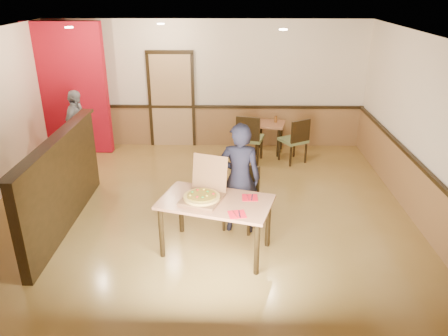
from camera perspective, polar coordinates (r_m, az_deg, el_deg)
The scene contains 26 objects.
floor at distance 7.07m, azimuth -3.59°, elevation -6.71°, with size 7.00×7.00×0.00m, color #AD8843.
ceiling at distance 6.17m, azimuth -4.26°, elevation 16.44°, with size 7.00×7.00×0.00m, color black.
wall_back at distance 9.85m, azimuth -2.22°, elevation 10.78°, with size 7.00×7.00×0.00m, color beige.
wall_right at distance 7.10m, azimuth 25.57°, elevation 3.51°, with size 7.00×7.00×0.00m, color beige.
wainscot_back at distance 10.07m, azimuth -2.15°, elevation 5.46°, with size 7.00×0.04×0.90m, color olive.
chair_rail_back at distance 9.92m, azimuth -2.19°, elevation 8.01°, with size 7.00×0.06×0.06m, color black.
wainscot_right at distance 7.43m, azimuth 24.11°, elevation -3.37°, with size 0.04×7.00×0.90m, color olive.
chair_rail_right at distance 7.24m, azimuth 24.56°, elevation -0.04°, with size 0.06×7.00×0.06m, color black.
back_door at distance 9.97m, azimuth -6.85°, elevation 8.72°, with size 0.90×0.06×2.10m, color tan.
booth_partition at distance 7.01m, azimuth -20.40°, elevation -1.75°, with size 0.20×3.10×1.44m.
red_accent_panel at distance 9.96m, azimuth -19.53°, elevation 9.63°, with size 1.60×0.20×2.78m, color #A40B1A.
spot_a at distance 8.43m, azimuth -19.59°, elevation 16.93°, with size 0.14×0.14×0.02m, color #FFD7B2.
spot_b at distance 8.74m, azimuth -8.26°, elevation 18.14°, with size 0.14×0.14×0.02m, color #FFD7B2.
spot_c at distance 7.69m, azimuth 7.75°, elevation 17.49°, with size 0.14×0.14×0.02m, color #FFD7B2.
main_table at distance 5.95m, azimuth -1.09°, elevation -5.23°, with size 1.67×1.24×0.80m.
diner_chair at distance 6.68m, azimuth 2.37°, elevation -3.48°, with size 0.60×0.60×0.96m.
side_chair_left at distance 9.03m, azimuth 3.32°, elevation 4.07°, with size 0.62×0.62×1.03m.
side_chair_right at distance 9.14m, azimuth 9.31°, elevation 3.78°, with size 0.65×0.65×0.96m.
side_table at distance 9.67m, azimuth 5.97°, elevation 4.91°, with size 0.74×0.74×0.67m.
diner at distance 6.40m, azimuth 2.03°, elevation -1.40°, with size 0.63×0.41×1.71m, color black.
passerby at distance 9.38m, azimuth -18.59°, elevation 4.99°, with size 0.91×0.38×1.55m, color gray.
pizza_box at distance 5.93m, azimuth -2.72°, elevation -3.44°, with size 0.67×0.73×0.54m.
pizza at distance 5.89m, azimuth -2.92°, elevation -3.79°, with size 0.49×0.49×0.03m, color gold.
napkin_near at distance 5.56m, azimuth 1.72°, elevation -6.07°, with size 0.25×0.25×0.01m.
napkin_far at distance 5.98m, azimuth 3.39°, elevation -3.88°, with size 0.21×0.21×0.01m.
condiment at distance 9.67m, azimuth 6.77°, elevation 6.35°, with size 0.06×0.06×0.14m, color brown.
Camera 1 is at (0.55, -6.10, 3.53)m, focal length 35.00 mm.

